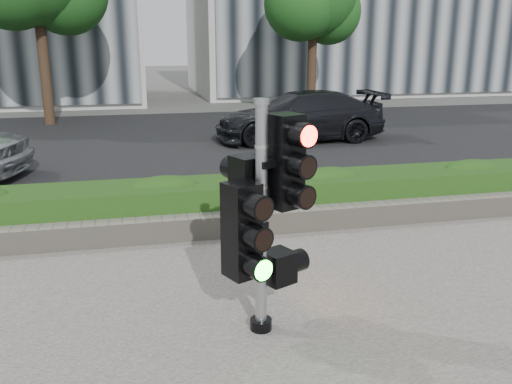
{
  "coord_description": "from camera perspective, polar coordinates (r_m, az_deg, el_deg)",
  "views": [
    {
      "loc": [
        -1.63,
        -5.73,
        2.88
      ],
      "look_at": [
        -0.19,
        0.6,
        1.06
      ],
      "focal_mm": 38.0,
      "sensor_mm": 36.0,
      "label": 1
    }
  ],
  "objects": [
    {
      "name": "car_dark",
      "position": [
        16.05,
        4.59,
        7.98
      ],
      "size": [
        5.01,
        2.12,
        1.44
      ],
      "primitive_type": "imported",
      "rotation": [
        0.0,
        0.0,
        -1.55
      ],
      "color": "black",
      "rests_on": "road"
    },
    {
      "name": "road",
      "position": [
        16.07,
        -6.81,
        5.29
      ],
      "size": [
        60.0,
        13.0,
        0.02
      ],
      "primitive_type": "cube",
      "color": "black",
      "rests_on": "ground"
    },
    {
      "name": "hedge",
      "position": [
        8.81,
        -1.6,
        -0.87
      ],
      "size": [
        12.0,
        1.0,
        0.68
      ],
      "primitive_type": "cube",
      "color": "#417825",
      "rests_on": "sidewalk"
    },
    {
      "name": "ground",
      "position": [
        6.62,
        2.81,
        -10.12
      ],
      "size": [
        120.0,
        120.0,
        0.0
      ],
      "primitive_type": "plane",
      "color": "#51514C",
      "rests_on": "ground"
    },
    {
      "name": "curb",
      "position": [
        9.46,
        -2.3,
        -1.66
      ],
      "size": [
        60.0,
        0.25,
        0.12
      ],
      "primitive_type": "cube",
      "color": "gray",
      "rests_on": "ground"
    },
    {
      "name": "stone_wall",
      "position": [
        8.25,
        -0.71,
        -3.26
      ],
      "size": [
        12.0,
        0.32,
        0.34
      ],
      "primitive_type": "cube",
      "color": "gray",
      "rests_on": "sidewalk"
    },
    {
      "name": "traffic_signal",
      "position": [
        5.24,
        0.61,
        -1.58
      ],
      "size": [
        0.85,
        0.77,
        2.34
      ],
      "rotation": [
        0.0,
        0.0,
        0.43
      ],
      "color": "black",
      "rests_on": "sidewalk"
    }
  ]
}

